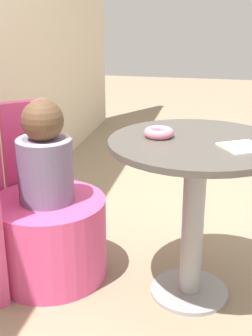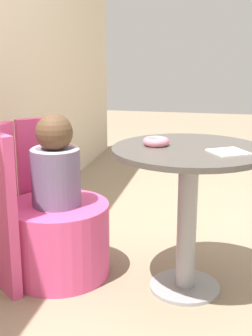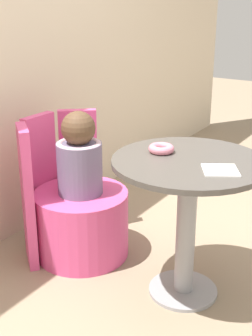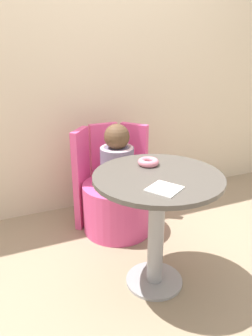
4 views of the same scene
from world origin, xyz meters
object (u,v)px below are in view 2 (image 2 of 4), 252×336
tub_chair (58,239)px  donut (156,142)px  child_figure (55,164)px  round_table (188,186)px

tub_chair → donut: 0.73m
tub_chair → child_figure: 0.40m
tub_chair → donut: size_ratio=4.32×
child_figure → donut: (-0.00, -0.50, 0.14)m
tub_chair → child_figure: (-0.00, 0.00, 0.40)m
round_table → donut: donut is taller
donut → tub_chair: bearing=89.6°
round_table → tub_chair: bearing=88.0°
tub_chair → donut: bearing=-90.4°
tub_chair → child_figure: size_ratio=1.15×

